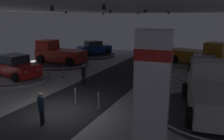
{
  "coord_description": "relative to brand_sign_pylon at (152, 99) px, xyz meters",
  "views": [
    {
      "loc": [
        7.16,
        -8.24,
        4.9
      ],
      "look_at": [
        0.97,
        4.55,
        1.4
      ],
      "focal_mm": 34.23,
      "sensor_mm": 36.0,
      "label": 1
    }
  ],
  "objects": [
    {
      "name": "visitor_walking_near",
      "position": [
        -5.26,
        0.44,
        -1.45
      ],
      "size": [
        0.32,
        0.32,
        1.59
      ],
      "color": "black",
      "rests_on": "ground"
    },
    {
      "name": "display_platform_mid_left",
      "position": [
        -12.4,
        5.17,
        -2.16
      ],
      "size": [
        5.16,
        5.16,
        0.34
      ],
      "color": "#B7B7BC",
      "rests_on": "ground"
    },
    {
      "name": "display_car_deep_left",
      "position": [
        -12.41,
        17.42,
        -1.3
      ],
      "size": [
        3.86,
        4.48,
        1.71
      ],
      "color": "navy",
      "rests_on": "display_platform_deep_left"
    },
    {
      "name": "pickup_truck_far_left",
      "position": [
        -13.32,
        11.45,
        -1.18
      ],
      "size": [
        5.39,
        2.84,
        2.3
      ],
      "color": "maroon",
      "rests_on": "display_platform_far_left"
    },
    {
      "name": "pickup_truck_deep_right",
      "position": [
        0.39,
        16.53,
        -1.13
      ],
      "size": [
        5.65,
        3.68,
        2.3
      ],
      "color": "#B77519",
      "rests_on": "display_platform_deep_right"
    },
    {
      "name": "brand_sign_pylon",
      "position": [
        0.0,
        0.0,
        0.0
      ],
      "size": [
        1.32,
        0.76,
        4.57
      ],
      "color": "slate",
      "rests_on": "ground"
    },
    {
      "name": "ground",
      "position": [
        -5.5,
        1.88,
        -2.38
      ],
      "size": [
        24.0,
        44.0,
        0.06
      ],
      "color": "#B2B2B7"
    },
    {
      "name": "display_car_mid_left",
      "position": [
        -12.43,
        5.17,
        -1.24
      ],
      "size": [
        4.44,
        2.77,
        1.71
      ],
      "color": "red",
      "rests_on": "display_platform_mid_left"
    },
    {
      "name": "stanchion_a",
      "position": [
        -5.27,
        3.12,
        -1.98
      ],
      "size": [
        0.28,
        0.28,
        1.01
      ],
      "color": "#333338",
      "rests_on": "ground"
    },
    {
      "name": "display_platform_deep_right",
      "position": [
        0.07,
        16.61,
        -2.19
      ],
      "size": [
        5.68,
        5.68,
        0.29
      ],
      "color": "#B7B7BC",
      "rests_on": "ground"
    },
    {
      "name": "display_platform_far_left",
      "position": [
        -12.99,
        11.47,
        -2.22
      ],
      "size": [
        5.95,
        5.95,
        0.23
      ],
      "color": "#333338",
      "rests_on": "ground"
    },
    {
      "name": "ceiling_with_spotlights",
      "position": [
        -5.5,
        1.88,
        3.2
      ],
      "size": [
        24.0,
        44.0,
        0.39
      ],
      "color": "silver"
    },
    {
      "name": "display_platform_far_right",
      "position": [
        0.93,
        12.2,
        -2.21
      ],
      "size": [
        5.18,
        5.18,
        0.25
      ],
      "color": "silver",
      "rests_on": "ground"
    },
    {
      "name": "display_platform_deep_left",
      "position": [
        -12.39,
        17.44,
        -2.19
      ],
      "size": [
        5.39,
        5.39,
        0.28
      ],
      "color": "#333338",
      "rests_on": "ground"
    },
    {
      "name": "display_car_far_right",
      "position": [
        0.93,
        12.17,
        -1.33
      ],
      "size": [
        2.49,
        4.34,
        1.71
      ],
      "color": "red",
      "rests_on": "display_platform_far_right"
    },
    {
      "name": "display_platform_mid_right",
      "position": [
        1.78,
        4.92,
        -2.21
      ],
      "size": [
        5.87,
        5.87,
        0.25
      ],
      "color": "#333338",
      "rests_on": "ground"
    },
    {
      "name": "stanchion_c",
      "position": [
        -3.72,
        3.07,
        -1.98
      ],
      "size": [
        0.28,
        0.28,
        1.01
      ],
      "color": "#333338",
      "rests_on": "ground"
    },
    {
      "name": "stanchion_b",
      "position": [
        -9.55,
        7.38,
        -1.98
      ],
      "size": [
        0.28,
        0.28,
        1.01
      ],
      "color": "#333338",
      "rests_on": "ground"
    },
    {
      "name": "visitor_walking_far",
      "position": [
        -6.88,
        6.44,
        -1.45
      ],
      "size": [
        0.32,
        0.32,
        1.59
      ],
      "color": "black",
      "rests_on": "ground"
    },
    {
      "name": "pickup_truck_mid_right",
      "position": [
        1.72,
        5.24,
        -1.16
      ],
      "size": [
        3.39,
        5.59,
        2.3
      ],
      "color": "silver",
      "rests_on": "display_platform_mid_right"
    }
  ]
}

